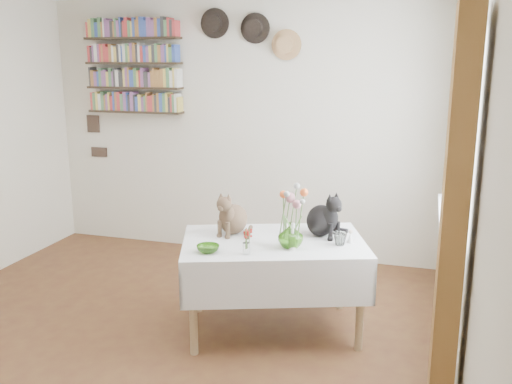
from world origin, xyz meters
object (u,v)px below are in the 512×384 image
(dining_table, at_px, (273,263))
(bookshelf_unit, at_px, (134,67))
(tabby_cat, at_px, (233,211))
(black_cat, at_px, (321,212))
(flower_vase, at_px, (291,235))

(dining_table, xyz_separation_m, bookshelf_unit, (-1.86, 1.51, 1.33))
(bookshelf_unit, bearing_deg, tabby_cat, -42.85)
(tabby_cat, bearing_deg, bookshelf_unit, 151.17)
(dining_table, distance_m, bookshelf_unit, 2.73)
(black_cat, bearing_deg, dining_table, 161.99)
(flower_vase, bearing_deg, black_cat, 67.13)
(black_cat, height_order, flower_vase, black_cat)
(tabby_cat, xyz_separation_m, bookshelf_unit, (-1.53, 1.42, 1.00))
(black_cat, xyz_separation_m, flower_vase, (-0.14, -0.34, -0.08))
(flower_vase, height_order, bookshelf_unit, bookshelf_unit)
(dining_table, height_order, flower_vase, flower_vase)
(dining_table, xyz_separation_m, black_cat, (0.29, 0.22, 0.34))
(tabby_cat, bearing_deg, dining_table, -0.99)
(black_cat, distance_m, bookshelf_unit, 2.69)
(flower_vase, relative_size, bookshelf_unit, 0.18)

